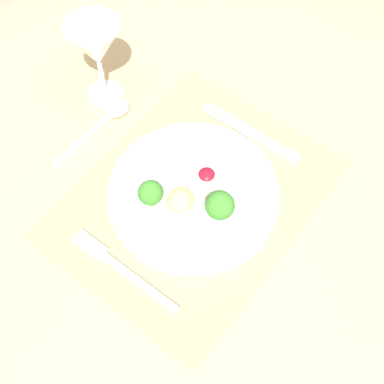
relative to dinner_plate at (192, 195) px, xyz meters
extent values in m
plane|color=gray|center=(0.01, 0.00, -0.75)|extent=(8.00, 8.00, 0.00)
cube|color=tan|center=(0.01, 0.00, -0.03)|extent=(1.28, 1.15, 0.03)
cylinder|color=tan|center=(0.57, 0.51, -0.40)|extent=(0.06, 0.06, 0.70)
cube|color=#9E895B|center=(0.01, 0.00, -0.02)|extent=(0.42, 0.33, 0.00)
cylinder|color=silver|center=(0.00, 0.00, -0.01)|extent=(0.27, 0.27, 0.02)
torus|color=silver|center=(0.00, 0.00, 0.00)|extent=(0.27, 0.27, 0.01)
cube|color=beige|center=(0.03, 0.00, 0.01)|extent=(0.08, 0.08, 0.02)
ellipsoid|color=maroon|center=(0.03, 0.00, 0.03)|extent=(0.03, 0.03, 0.01)
cylinder|color=#84B256|center=(-0.01, -0.06, 0.01)|extent=(0.01, 0.01, 0.02)
sphere|color=#387A28|center=(-0.01, -0.06, 0.03)|extent=(0.04, 0.04, 0.04)
cylinder|color=#84B256|center=(-0.05, 0.04, 0.01)|extent=(0.01, 0.01, 0.02)
sphere|color=#387A28|center=(-0.05, 0.04, 0.03)|extent=(0.04, 0.04, 0.04)
ellipsoid|color=#DBBC6B|center=(-0.03, 0.00, 0.02)|extent=(0.05, 0.05, 0.03)
cube|color=#B2B2B7|center=(-0.16, -0.03, -0.01)|extent=(0.01, 0.14, 0.01)
cube|color=#B2B2B7|center=(-0.16, 0.07, -0.01)|extent=(0.02, 0.05, 0.01)
cube|color=#B2B2B7|center=(0.16, -0.05, -0.01)|extent=(0.02, 0.09, 0.01)
cube|color=#B2B2B7|center=(0.16, 0.05, -0.01)|extent=(0.02, 0.11, 0.00)
cube|color=#B2B2B7|center=(-0.02, 0.22, -0.01)|extent=(0.14, 0.01, 0.01)
ellipsoid|color=#B2B2B7|center=(0.07, 0.22, -0.01)|extent=(0.05, 0.04, 0.01)
cylinder|color=white|center=(0.08, 0.26, -0.01)|extent=(0.06, 0.06, 0.01)
cylinder|color=white|center=(0.08, 0.26, 0.02)|extent=(0.01, 0.01, 0.07)
cone|color=white|center=(0.08, 0.26, 0.10)|extent=(0.09, 0.09, 0.08)
camera|label=1|loc=(-0.34, -0.26, 0.71)|focal=50.00mm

